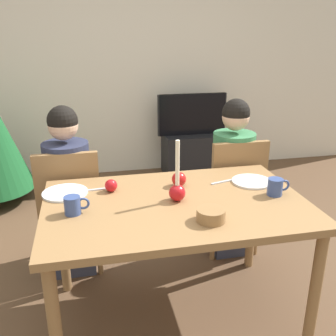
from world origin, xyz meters
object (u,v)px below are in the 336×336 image
object	(u,v)px
chair_left	(70,204)
plate_left	(65,193)
dining_table	(176,215)
mug_left	(73,205)
plate_right	(252,181)
candle_centerpiece	(177,189)
tv_stand	(191,154)
tv	(192,114)
chair_right	(233,190)
person_left_child	(70,194)
bowl_walnuts	(211,215)
mug_right	(276,187)
person_right_child	(232,181)
apple_by_left_plate	(179,179)
apple_near_candle	(111,186)

from	to	relation	value
chair_left	plate_left	size ratio (longest dim) A/B	3.58
dining_table	mug_left	distance (m)	0.55
chair_left	plate_right	xyz separation A→B (m)	(1.09, -0.44, 0.24)
candle_centerpiece	mug_left	world-z (taller)	candle_centerpiece
tv_stand	plate_left	distance (m)	2.51
tv	candle_centerpiece	size ratio (longest dim) A/B	2.34
chair_right	person_left_child	bearing A→B (deg)	178.40
chair_right	bowl_walnuts	distance (m)	1.01
plate_right	person_left_child	bearing A→B (deg)	156.61
mug_right	bowl_walnuts	world-z (taller)	mug_right
dining_table	chair_left	distance (m)	0.86
tv_stand	person_right_child	bearing A→B (deg)	-95.47
person_right_child	candle_centerpiece	world-z (taller)	person_right_child
tv	plate_left	size ratio (longest dim) A/B	3.14
tv_stand	mug_left	bearing A→B (deg)	-118.54
apple_by_left_plate	chair_right	bearing A→B (deg)	38.15
apple_by_left_plate	plate_right	bearing A→B (deg)	-5.29
chair_right	tv	distance (m)	1.71
plate_left	apple_near_candle	size ratio (longest dim) A/B	3.53
plate_right	apple_near_candle	bearing A→B (deg)	176.95
chair_right	mug_right	distance (m)	0.70
tv_stand	candle_centerpiece	distance (m)	2.47
chair_left	plate_right	distance (m)	1.20
dining_table	chair_right	world-z (taller)	chair_right
person_left_child	plate_right	distance (m)	1.21
chair_left	mug_right	bearing A→B (deg)	-29.20
chair_left	person_left_child	bearing A→B (deg)	90.00
mug_left	mug_right	bearing A→B (deg)	-0.07
dining_table	tv	distance (m)	2.42
plate_left	mug_right	size ratio (longest dim) A/B	1.96
chair_left	chair_right	world-z (taller)	same
plate_left	chair_left	bearing A→B (deg)	90.16
dining_table	bowl_walnuts	world-z (taller)	bowl_walnuts
tv_stand	apple_by_left_plate	bearing A→B (deg)	-107.70
plate_left	candle_centerpiece	bearing A→B (deg)	-20.40
chair_right	plate_left	bearing A→B (deg)	-162.08
chair_left	candle_centerpiece	world-z (taller)	candle_centerpiece
plate_right	apple_by_left_plate	size ratio (longest dim) A/B	2.81
chair_left	apple_by_left_plate	xyz separation A→B (m)	(0.65, -0.40, 0.28)
chair_right	mug_left	xyz separation A→B (m)	(-1.11, -0.64, 0.28)
bowl_walnuts	apple_by_left_plate	size ratio (longest dim) A/B	1.65
person_left_child	mug_right	xyz separation A→B (m)	(1.14, -0.67, 0.23)
bowl_walnuts	apple_near_candle	size ratio (longest dim) A/B	1.97
dining_table	mug_left	xyz separation A→B (m)	(-0.53, -0.03, 0.13)
mug_right	bowl_walnuts	distance (m)	0.50
chair_left	plate_right	bearing A→B (deg)	-21.94
person_left_child	mug_left	world-z (taller)	person_left_child
chair_left	candle_centerpiece	bearing A→B (deg)	-45.08
person_right_child	chair_right	bearing A→B (deg)	-90.00
person_left_child	plate_right	xyz separation A→B (m)	(1.09, -0.47, 0.19)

